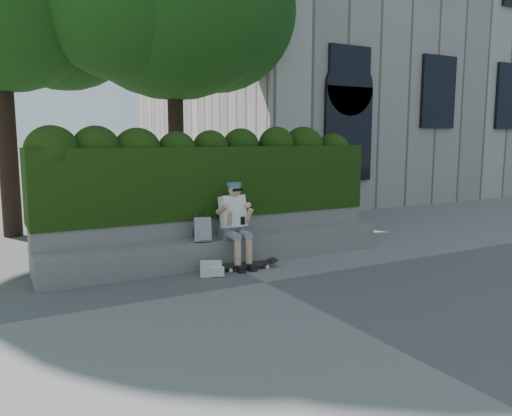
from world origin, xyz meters
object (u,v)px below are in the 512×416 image
backpack_plaid (203,230)px  backpack_ground (211,269)px  skateboard (247,264)px  person (235,221)px

backpack_plaid → backpack_ground: 0.69m
skateboard → backpack_ground: 0.67m
backpack_plaid → person: bearing=6.7°
skateboard → backpack_ground: size_ratio=2.75×
skateboard → backpack_plaid: backpack_plaid is taller
person → backpack_plaid: 0.55m
backpack_plaid → backpack_ground: backpack_plaid is taller
person → skateboard: 0.74m
backpack_ground → person: bearing=55.2°
person → backpack_ground: (-0.58, -0.35, -0.65)m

